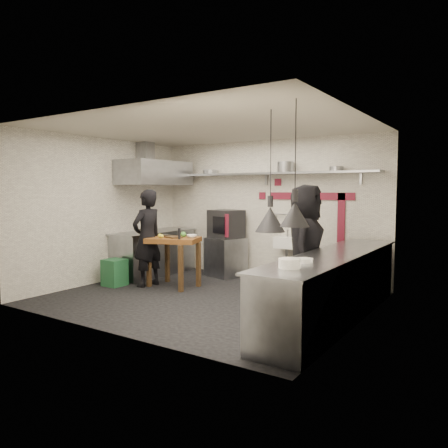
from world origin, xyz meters
The scene contains 47 objects.
floor centered at (0.00, 0.00, 0.00)m, with size 5.00×5.00×0.00m, color black.
ceiling centered at (0.00, 0.00, 2.80)m, with size 5.00×5.00×0.00m, color beige.
wall_back centered at (0.00, 2.10, 1.40)m, with size 5.00×0.04×2.80m, color white.
wall_front centered at (0.00, -2.10, 1.40)m, with size 5.00×0.04×2.80m, color white.
wall_left centered at (-2.50, 0.00, 1.40)m, with size 0.04×4.20×2.80m, color white.
wall_right centered at (2.50, 0.00, 1.40)m, with size 0.04×4.20×2.80m, color white.
red_band_horiz centered at (0.95, 2.08, 1.68)m, with size 1.70×0.02×0.14m, color maroon.
red_band_vert centered at (1.55, 2.08, 1.20)m, with size 0.14×0.02×1.10m, color maroon.
red_tile_a centered at (0.25, 2.08, 1.95)m, with size 0.14×0.02×0.14m, color maroon.
red_tile_b centered at (-0.10, 2.08, 1.68)m, with size 0.14×0.02×0.14m, color maroon.
back_shelf centered at (0.00, 1.92, 2.12)m, with size 4.60×0.34×0.04m, color gray.
shelf_bracket_left centered at (-1.90, 2.07, 2.02)m, with size 0.04×0.06×0.24m, color gray.
shelf_bracket_mid centered at (0.00, 2.07, 2.02)m, with size 0.04×0.06×0.24m, color gray.
shelf_bracket_right centered at (1.90, 2.07, 2.02)m, with size 0.04×0.06×0.24m, color gray.
pan_far_left centered at (-1.28, 1.92, 2.19)m, with size 0.31×0.31×0.09m, color gray.
pan_mid_left centered at (-1.33, 1.92, 2.18)m, with size 0.23×0.23×0.07m, color gray.
stock_pot centered at (0.49, 1.92, 2.24)m, with size 0.32×0.32×0.20m, color gray.
pan_right centered at (1.50, 1.92, 2.18)m, with size 0.25×0.25×0.08m, color gray.
oven_stand centered at (-0.79, 1.76, 0.40)m, with size 0.70×0.63×0.80m, color gray.
combi_oven centered at (-0.80, 1.80, 1.09)m, with size 0.60×0.56×0.58m, color black.
oven_door centered at (-0.76, 1.51, 1.09)m, with size 0.52×0.03×0.46m, color maroon.
oven_glass centered at (-0.77, 1.47, 1.09)m, with size 0.37×0.02×0.34m, color black.
hand_sink centered at (0.55, 1.92, 0.78)m, with size 0.46×0.34×0.22m, color white.
sink_tap centered at (0.55, 1.92, 0.96)m, with size 0.03×0.03×0.14m, color gray.
sink_drain centered at (0.55, 1.88, 0.34)m, with size 0.06×0.06×0.66m, color gray.
utensil_rail centered at (0.55, 2.06, 1.32)m, with size 0.02×0.02×0.90m, color gray.
counter_right centered at (2.15, 0.00, 0.45)m, with size 0.70×3.80×0.90m, color gray.
counter_right_top centered at (2.15, 0.00, 0.92)m, with size 0.76×3.90×0.03m, color gray.
plate_stack centered at (2.12, -1.38, 0.99)m, with size 0.24×0.24×0.11m, color white.
small_bowl_right centered at (2.10, -0.92, 0.96)m, with size 0.22×0.22×0.05m, color white.
counter_left centered at (-2.15, 1.05, 0.45)m, with size 0.70×1.90×0.90m, color gray.
counter_left_top centered at (-2.15, 1.05, 0.92)m, with size 0.76×2.00×0.03m, color gray.
extractor_hood centered at (-2.10, 1.05, 2.15)m, with size 0.78×1.60×0.50m, color gray.
hood_duct centered at (-2.35, 1.05, 2.55)m, with size 0.28×0.28×0.50m, color gray.
green_bin centered at (-2.02, -0.17, 0.25)m, with size 0.37×0.37×0.50m, color #1F5931.
prep_table centered at (-1.04, 0.38, 0.46)m, with size 0.92×0.64×0.92m, color brown, non-canonical shape.
cutting_board centered at (-1.01, 0.34, 0.93)m, with size 0.31×0.22×0.03m, color #442E18.
pepper_mill centered at (-0.77, 0.22, 1.02)m, with size 0.05×0.05×0.20m, color black.
lemon_a centered at (-1.20, 0.19, 0.96)m, with size 0.08×0.08×0.08m, color yellow.
lemon_b centered at (-1.14, 0.17, 0.96)m, with size 0.07×0.07×0.07m, color yellow.
veg_ball centered at (-0.93, 0.53, 0.97)m, with size 0.10×0.10×0.10m, color #469035.
steel_tray centered at (-1.33, 0.51, 0.94)m, with size 0.19×0.13×0.03m, color gray.
bowl centered at (-0.72, 0.53, 0.95)m, with size 0.19×0.19×0.06m, color white.
heat_lamp_near centered at (1.62, -0.88, 2.04)m, with size 0.38×0.38×1.53m, color black, non-canonical shape.
heat_lamp_far centered at (2.15, -1.32, 2.10)m, with size 0.33×0.33×1.41m, color black, non-canonical shape.
chef_left centered at (-1.49, 0.16, 0.90)m, with size 0.66×0.43×1.81m, color black.
chef_right centered at (1.51, 0.51, 0.94)m, with size 0.92×0.60×1.88m, color black.
Camera 1 is at (4.16, -5.79, 1.81)m, focal length 35.00 mm.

